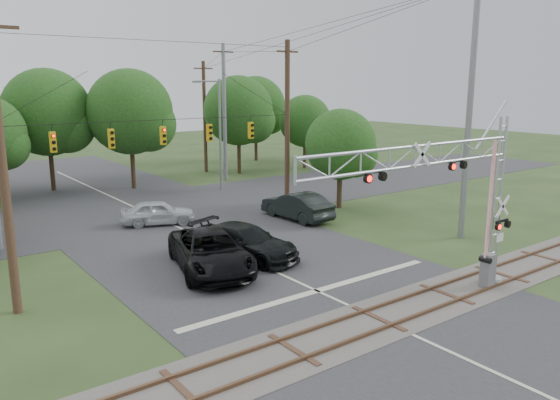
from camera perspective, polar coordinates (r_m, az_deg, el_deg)
ground at (r=19.74m, az=14.63°, el=-13.95°), size 160.00×160.00×0.00m
road_main at (r=26.58m, az=-2.46°, el=-6.64°), size 14.00×90.00×0.02m
road_cross at (r=38.56m, az=-14.26°, el=-1.09°), size 90.00×12.00×0.02m
railroad_track at (r=20.89m, az=10.27°, el=-12.14°), size 90.00×3.20×0.17m
crossing_gantry at (r=21.85m, az=17.44°, el=0.88°), size 11.42×0.92×7.22m
traffic_signal_span at (r=34.44m, az=-10.72°, el=7.15°), size 19.34×0.36×11.50m
pickup_black at (r=25.57m, az=-7.25°, el=-5.36°), size 4.74×7.19×1.84m
car_dark at (r=27.14m, az=-3.71°, el=-4.41°), size 4.11×6.29×1.69m
sedan_silver at (r=34.45m, az=-12.62°, el=-1.27°), size 4.81×3.37×1.52m
suv_dark at (r=34.95m, az=1.78°, el=-0.60°), size 2.06×5.39×1.75m
streetlight at (r=44.37m, az=-6.49°, el=7.40°), size 2.38×0.25×8.92m
utility_poles at (r=37.02m, az=-8.85°, el=8.29°), size 24.48×29.86×14.36m
treeline at (r=47.51m, az=-22.69°, el=7.99°), size 53.99×31.06×9.95m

